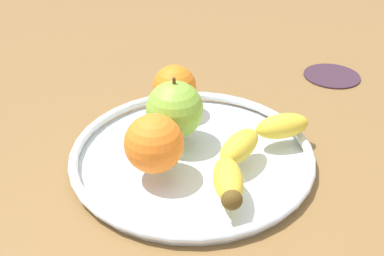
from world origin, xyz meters
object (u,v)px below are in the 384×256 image
object	(u,v)px
banana	(251,150)
fruit_bowl	(192,153)
orange_back_left	(174,87)
apple	(175,110)
ambient_coaster	(332,75)
orange_front_left	(154,144)

from	to	relation	value
banana	fruit_bowl	bearing A→B (deg)	-76.78
banana	orange_back_left	xyz separation A→B (cm)	(-9.75, -13.55, 1.51)
banana	apple	bearing A→B (deg)	-87.71
fruit_bowl	ambient_coaster	world-z (taller)	fruit_bowl
orange_back_left	ambient_coaster	bearing A→B (deg)	135.32
orange_back_left	ambient_coaster	size ratio (longest dim) A/B	0.66
orange_front_left	ambient_coaster	world-z (taller)	orange_front_left
apple	ambient_coaster	world-z (taller)	apple
fruit_bowl	ambient_coaster	xyz separation A→B (cm)	(-30.61, 15.14, -0.62)
banana	apple	world-z (taller)	apple
apple	ambient_coaster	size ratio (longest dim) A/B	0.87
ambient_coaster	banana	bearing A→B (deg)	-13.56
fruit_bowl	orange_front_left	bearing A→B (deg)	-27.86
ambient_coaster	fruit_bowl	bearing A→B (deg)	-26.32
apple	orange_back_left	xyz separation A→B (cm)	(-7.06, -2.74, -0.62)
orange_back_left	ambient_coaster	distance (cm)	30.28
fruit_bowl	orange_front_left	xyz separation A→B (cm)	(5.35, -2.83, 4.40)
orange_back_left	banana	bearing A→B (deg)	54.28
orange_back_left	apple	bearing A→B (deg)	21.22
banana	apple	size ratio (longest dim) A/B	2.50
ambient_coaster	apple	bearing A→B (deg)	-32.86
fruit_bowl	banana	size ratio (longest dim) A/B	1.50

